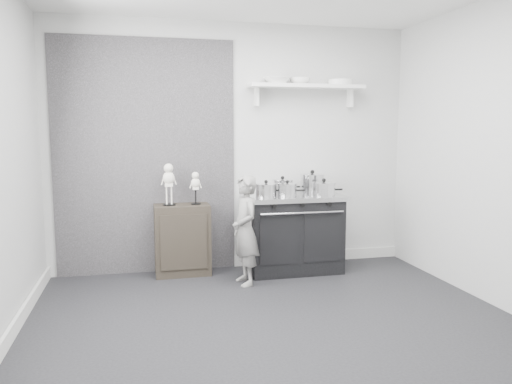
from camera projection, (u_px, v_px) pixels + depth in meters
ground at (276, 326)px, 3.96m from camera, size 4.00×4.00×0.00m
room_shell at (261, 118)px, 3.88m from camera, size 4.02×3.62×2.71m
wall_shelf at (306, 87)px, 5.51m from camera, size 1.30×0.26×0.24m
stove at (293, 232)px, 5.47m from camera, size 1.05×0.66×0.84m
side_cabinet at (182, 240)px, 5.33m from camera, size 0.58×0.34×0.75m
child at (245, 230)px, 4.97m from camera, size 0.32×0.43×1.10m
pot_front_left at (266, 190)px, 5.25m from camera, size 0.31×0.23×0.18m
pot_back_left at (283, 186)px, 5.51m from camera, size 0.32×0.23×0.19m
pot_back_right at (312, 183)px, 5.59m from camera, size 0.36×0.27×0.25m
pot_front_right at (324, 189)px, 5.28m from camera, size 0.33×0.25×0.19m
pot_front_center at (287, 190)px, 5.24m from camera, size 0.29×0.20×0.18m
skeleton_full at (169, 181)px, 5.22m from camera, size 0.14×0.09×0.51m
skeleton_torso at (196, 186)px, 5.29m from camera, size 0.11×0.07×0.40m
bowl_large at (277, 80)px, 5.41m from camera, size 0.29×0.29×0.07m
bowl_small at (300, 81)px, 5.47m from camera, size 0.22×0.22×0.07m
plate_stack at (340, 82)px, 5.58m from camera, size 0.27×0.27×0.06m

